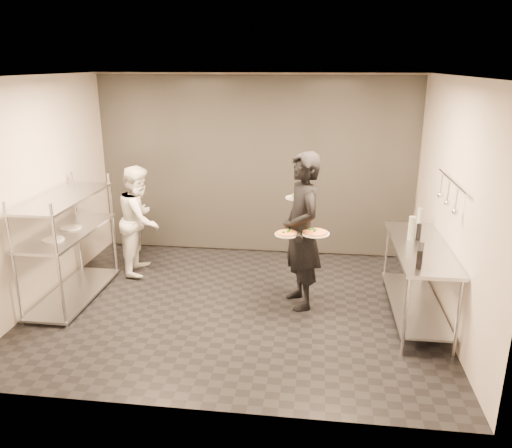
# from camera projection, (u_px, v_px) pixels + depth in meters

# --- Properties ---
(room_shell) EXTENTS (5.00, 4.00, 2.80)m
(room_shell) POSITION_uv_depth(u_px,v_px,m) (248.00, 178.00, 7.00)
(room_shell) COLOR black
(room_shell) RESTS_ON ground
(pass_rack) EXTENTS (0.60, 1.60, 1.50)m
(pass_rack) POSITION_uv_depth(u_px,v_px,m) (68.00, 242.00, 6.34)
(pass_rack) COLOR #BABCC2
(pass_rack) RESTS_ON ground
(prep_counter) EXTENTS (0.60, 1.80, 0.92)m
(prep_counter) POSITION_uv_depth(u_px,v_px,m) (418.00, 269.00, 5.87)
(prep_counter) COLOR #BABCC2
(prep_counter) RESTS_ON ground
(utensil_rail) EXTENTS (0.07, 1.20, 0.31)m
(utensil_rail) POSITION_uv_depth(u_px,v_px,m) (449.00, 194.00, 5.55)
(utensil_rail) COLOR #BABCC2
(utensil_rail) RESTS_ON room_shell
(waiter) EXTENTS (0.70, 0.83, 1.95)m
(waiter) POSITION_uv_depth(u_px,v_px,m) (302.00, 232.00, 6.08)
(waiter) COLOR black
(waiter) RESTS_ON ground
(chef) EXTENTS (0.66, 0.81, 1.57)m
(chef) POSITION_uv_depth(u_px,v_px,m) (140.00, 220.00, 7.17)
(chef) COLOR white
(chef) RESTS_ON ground
(pizza_plate_near) EXTENTS (0.28, 0.28, 0.05)m
(pizza_plate_near) POSITION_uv_depth(u_px,v_px,m) (287.00, 234.00, 5.86)
(pizza_plate_near) COLOR silver
(pizza_plate_near) RESTS_ON waiter
(pizza_plate_far) EXTENTS (0.34, 0.34, 0.05)m
(pizza_plate_far) POSITION_uv_depth(u_px,v_px,m) (315.00, 233.00, 5.87)
(pizza_plate_far) COLOR silver
(pizza_plate_far) RESTS_ON waiter
(salad_plate) EXTENTS (0.29, 0.29, 0.07)m
(salad_plate) POSITION_uv_depth(u_px,v_px,m) (297.00, 196.00, 6.21)
(salad_plate) COLOR silver
(salad_plate) RESTS_ON waiter
(pos_monitor) EXTENTS (0.12, 0.28, 0.20)m
(pos_monitor) POSITION_uv_depth(u_px,v_px,m) (420.00, 256.00, 5.21)
(pos_monitor) COLOR black
(pos_monitor) RESTS_ON prep_counter
(bottle_green) EXTENTS (0.08, 0.08, 0.29)m
(bottle_green) POSITION_uv_depth(u_px,v_px,m) (412.00, 228.00, 5.93)
(bottle_green) COLOR gray
(bottle_green) RESTS_ON prep_counter
(bottle_clear) EXTENTS (0.07, 0.07, 0.23)m
(bottle_clear) POSITION_uv_depth(u_px,v_px,m) (420.00, 216.00, 6.48)
(bottle_clear) COLOR gray
(bottle_clear) RESTS_ON prep_counter
(bottle_dark) EXTENTS (0.06, 0.06, 0.20)m
(bottle_dark) POSITION_uv_depth(u_px,v_px,m) (419.00, 232.00, 5.93)
(bottle_dark) COLOR black
(bottle_dark) RESTS_ON prep_counter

